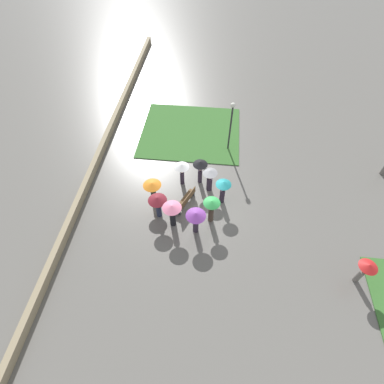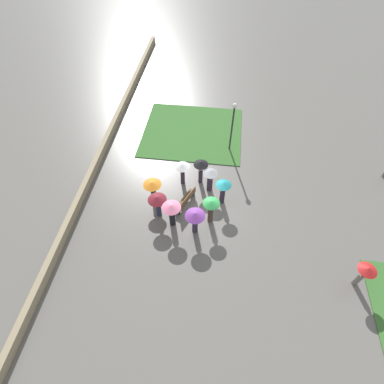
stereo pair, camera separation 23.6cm
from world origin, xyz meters
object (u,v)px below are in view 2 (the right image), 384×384
(crowd_person_green, at_px, (211,207))
(crowd_person_maroon, at_px, (157,201))
(crowd_person_orange, at_px, (153,187))
(crowd_person_grey, at_px, (210,177))
(lamp_post, at_px, (233,121))
(crowd_person_white, at_px, (182,169))
(crowd_person_black, at_px, (201,167))
(crowd_person_purple, at_px, (195,217))
(lone_walker_mid_plaza, at_px, (365,273))
(park_bench, at_px, (186,200))
(crowd_person_teal, at_px, (223,188))
(crowd_person_pink, at_px, (172,211))

(crowd_person_green, xyz_separation_m, crowd_person_maroon, (-0.01, -3.20, -0.00))
(crowd_person_orange, distance_m, crowd_person_grey, 3.72)
(crowd_person_grey, bearing_deg, lamp_post, 103.94)
(crowd_person_maroon, xyz_separation_m, crowd_person_white, (-2.81, 1.10, 0.04))
(crowd_person_maroon, bearing_deg, crowd_person_white, 170.65)
(crowd_person_black, height_order, crowd_person_grey, crowd_person_black)
(crowd_person_purple, bearing_deg, lone_walker_mid_plaza, 16.95)
(crowd_person_orange, bearing_deg, crowd_person_maroon, -162.93)
(park_bench, distance_m, crowd_person_white, 2.08)
(crowd_person_maroon, distance_m, crowd_person_teal, 4.12)
(crowd_person_purple, relative_size, crowd_person_maroon, 1.02)
(crowd_person_pink, xyz_separation_m, crowd_person_orange, (-1.69, -1.49, -0.06))
(lamp_post, bearing_deg, crowd_person_maroon, -31.72)
(park_bench, xyz_separation_m, crowd_person_maroon, (1.00, -1.56, 0.89))
(lamp_post, bearing_deg, crowd_person_purple, -12.96)
(crowd_person_purple, bearing_deg, crowd_person_black, 122.32)
(crowd_person_purple, height_order, crowd_person_black, crowd_person_black)
(crowd_person_green, xyz_separation_m, crowd_person_teal, (-1.53, 0.62, -0.01))
(crowd_person_purple, distance_m, crowd_person_white, 3.91)
(lone_walker_mid_plaza, bearing_deg, crowd_person_orange, 31.27)
(crowd_person_purple, distance_m, crowd_person_black, 3.96)
(crowd_person_black, bearing_deg, crowd_person_maroon, -2.93)
(crowd_person_black, xyz_separation_m, crowd_person_grey, (0.61, 0.67, -0.22))
(crowd_person_purple, bearing_deg, crowd_person_teal, 89.71)
(park_bench, relative_size, crowd_person_orange, 1.13)
(crowd_person_white, xyz_separation_m, crowd_person_grey, (0.35, 1.85, -0.18))
(lamp_post, distance_m, crowd_person_maroon, 7.88)
(lamp_post, bearing_deg, crowd_person_orange, -40.13)
(crowd_person_white, bearing_deg, crowd_person_orange, 72.91)
(park_bench, relative_size, crowd_person_pink, 1.04)
(crowd_person_maroon, distance_m, crowd_person_orange, 1.25)
(crowd_person_green, relative_size, crowd_person_purple, 1.06)
(crowd_person_teal, height_order, crowd_person_orange, crowd_person_teal)
(lone_walker_mid_plaza, bearing_deg, crowd_person_teal, 19.05)
(crowd_person_grey, bearing_deg, lone_walker_mid_plaza, -4.59)
(crowd_person_purple, xyz_separation_m, crowd_person_orange, (-2.02, -2.90, -0.12))
(lamp_post, relative_size, crowd_person_grey, 2.19)
(crowd_person_teal, xyz_separation_m, lone_walker_mid_plaza, (4.61, 7.37, -0.04))
(crowd_person_black, bearing_deg, crowd_person_grey, 81.31)
(park_bench, height_order, crowd_person_teal, crowd_person_teal)
(crowd_person_green, relative_size, crowd_person_orange, 1.12)
(crowd_person_teal, distance_m, crowd_person_orange, 4.38)
(crowd_person_orange, bearing_deg, crowd_person_teal, -93.23)
(crowd_person_white, bearing_deg, lamp_post, -101.00)
(crowd_person_grey, bearing_deg, crowd_person_pink, -94.15)
(crowd_person_pink, bearing_deg, crowd_person_orange, 20.68)
(crowd_person_green, height_order, crowd_person_orange, crowd_person_green)
(crowd_person_black, bearing_deg, crowd_person_green, 50.42)
(crowd_person_pink, relative_size, crowd_person_purple, 1.03)
(crowd_person_green, height_order, crowd_person_grey, crowd_person_green)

